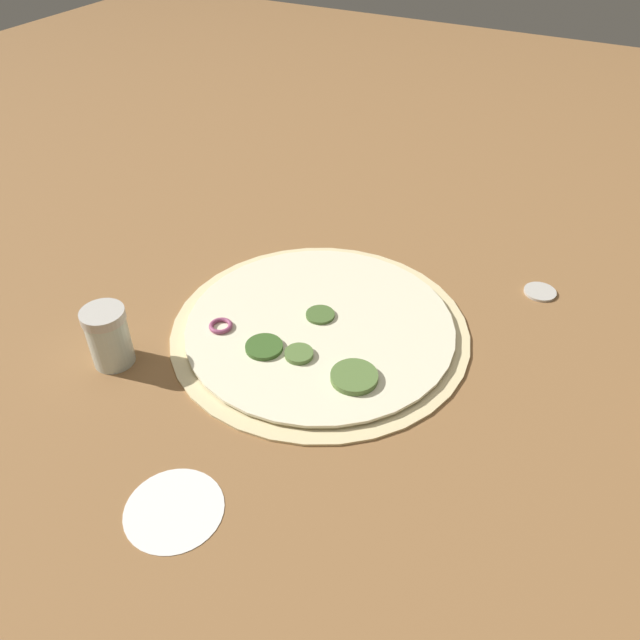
# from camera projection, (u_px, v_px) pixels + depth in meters

# --- Properties ---
(ground_plane) EXTENTS (3.00, 3.00, 0.00)m
(ground_plane) POSITION_uv_depth(u_px,v_px,m) (320.00, 330.00, 0.79)
(ground_plane) COLOR olive
(pizza) EXTENTS (0.38, 0.38, 0.02)m
(pizza) POSITION_uv_depth(u_px,v_px,m) (320.00, 328.00, 0.79)
(pizza) COLOR beige
(pizza) RESTS_ON ground_plane
(spice_jar) EXTENTS (0.05, 0.05, 0.08)m
(spice_jar) POSITION_uv_depth(u_px,v_px,m) (109.00, 336.00, 0.72)
(spice_jar) COLOR silver
(spice_jar) RESTS_ON ground_plane
(loose_cap) EXTENTS (0.04, 0.04, 0.01)m
(loose_cap) POSITION_uv_depth(u_px,v_px,m) (540.00, 291.00, 0.85)
(loose_cap) COLOR beige
(loose_cap) RESTS_ON ground_plane
(flour_patch) EXTENTS (0.10, 0.10, 0.00)m
(flour_patch) POSITION_uv_depth(u_px,v_px,m) (172.00, 509.00, 0.59)
(flour_patch) COLOR white
(flour_patch) RESTS_ON ground_plane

